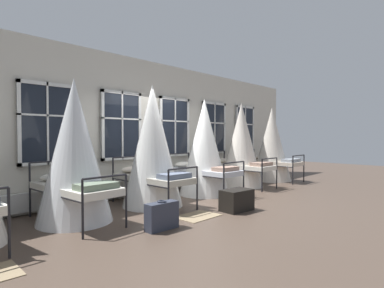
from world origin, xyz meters
TOP-DOWN VIEW (x-y plane):
  - ground at (0.00, 0.00)m, footprint 24.96×24.96m
  - back_wall_with_windows at (0.00, 1.26)m, footprint 13.48×0.10m
  - window_bank at (-0.00, 1.14)m, footprint 9.81×0.10m
  - cot_second at (-2.61, 0.04)m, footprint 1.29×1.95m
  - cot_third at (-0.86, 0.04)m, footprint 1.29×1.95m
  - cot_fourth at (0.89, 0.08)m, footprint 1.29×1.96m
  - cot_fifth at (2.58, 0.10)m, footprint 1.29×1.96m
  - cot_sixth at (4.35, 0.08)m, footprint 1.29×1.95m
  - rug_third at (-0.87, -1.28)m, footprint 0.80×0.56m
  - suitcase_dark at (-1.87, -1.41)m, footprint 0.57×0.24m
  - travel_trunk at (-0.00, -1.55)m, footprint 0.68×0.46m

SIDE VIEW (x-z plane):
  - ground at x=0.00m, z-range 0.00..0.00m
  - rug_third at x=-0.87m, z-range 0.00..0.01m
  - travel_trunk at x=0.00m, z-range 0.00..0.43m
  - suitcase_dark at x=-1.87m, z-range -0.01..0.46m
  - window_bank at x=0.00m, z-range -0.23..2.26m
  - cot_fourth at x=0.89m, z-range -0.04..2.41m
  - cot_sixth at x=4.35m, z-range -0.04..2.41m
  - cot_fifth at x=2.58m, z-range -0.04..2.43m
  - cot_second at x=-2.61m, z-range -0.04..2.47m
  - cot_third at x=-0.86m, z-range -0.04..2.57m
  - back_wall_with_windows at x=0.00m, z-range 0.00..3.43m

